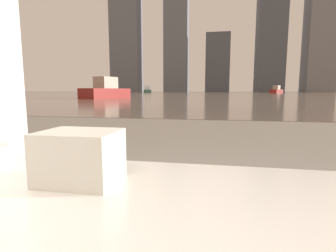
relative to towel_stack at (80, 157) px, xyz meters
name	(u,v)px	position (x,y,z in m)	size (l,w,h in m)	color
towel_stack	(80,157)	(0.00, 0.00, 0.00)	(0.23, 0.18, 0.16)	silver
harbor_water	(215,94)	(0.06, 61.26, -0.58)	(180.00, 110.00, 0.01)	gray
harbor_boat_0	(106,91)	(-10.12, 23.18, 0.15)	(3.34, 5.78, 2.05)	maroon
harbor_boat_1	(276,90)	(16.63, 77.02, 0.18)	(4.53, 5.91, 2.14)	maroon
harbor_boat_3	(147,90)	(-22.38, 84.22, 0.18)	(3.86, 6.03, 2.14)	#335647
skyline_tower_0	(126,41)	(-40.99, 117.26, 22.46)	(12.99, 8.92, 46.08)	slate
skyline_tower_1	(177,2)	(-17.76, 117.26, 38.02)	(9.80, 10.64, 77.20)	slate
skyline_tower_2	(218,63)	(0.31, 117.26, 11.91)	(10.19, 6.54, 24.98)	#4C515B
skyline_tower_3	(272,10)	(21.65, 117.26, 32.76)	(10.89, 10.86, 66.68)	#4C515B
skyline_tower_4	(320,36)	(40.53, 117.26, 21.59)	(10.88, 10.19, 44.33)	slate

